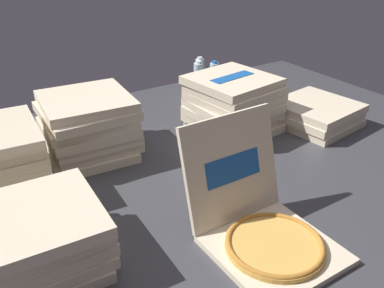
{
  "coord_description": "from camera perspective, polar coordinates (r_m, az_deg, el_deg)",
  "views": [
    {
      "loc": [
        -0.97,
        -1.35,
        1.04
      ],
      "look_at": [
        -0.03,
        0.1,
        0.14
      ],
      "focal_mm": 39.78,
      "sensor_mm": 36.0,
      "label": 1
    }
  ],
  "objects": [
    {
      "name": "ground_plane",
      "position": [
        1.96,
        2.27,
        -4.81
      ],
      "size": [
        3.2,
        2.4,
        0.02
      ],
      "primitive_type": "cube",
      "color": "#38383D"
    },
    {
      "name": "open_pizza_box",
      "position": [
        1.57,
        9.34,
        -10.5
      ],
      "size": [
        0.41,
        0.53,
        0.42
      ],
      "color": "beige",
      "rests_on": "ground_plane"
    },
    {
      "name": "pizza_stack_right_mid",
      "position": [
        2.36,
        5.54,
        5.31
      ],
      "size": [
        0.47,
        0.47,
        0.31
      ],
      "color": "beige",
      "rests_on": "ground_plane"
    },
    {
      "name": "pizza_stack_left_near",
      "position": [
        2.15,
        -13.78,
        2.29
      ],
      "size": [
        0.46,
        0.45,
        0.31
      ],
      "color": "beige",
      "rests_on": "ground_plane"
    },
    {
      "name": "pizza_stack_center_near",
      "position": [
        1.53,
        -20.07,
        -11.88
      ],
      "size": [
        0.45,
        0.44,
        0.22
      ],
      "color": "beige",
      "rests_on": "ground_plane"
    },
    {
      "name": "pizza_stack_right_far",
      "position": [
        2.55,
        16.24,
        3.89
      ],
      "size": [
        0.47,
        0.46,
        0.13
      ],
      "color": "beige",
      "rests_on": "ground_plane"
    },
    {
      "name": "water_bottle_0",
      "position": [
        2.94,
        1.04,
        9.19
      ],
      "size": [
        0.06,
        0.06,
        0.24
      ],
      "color": "silver",
      "rests_on": "ground_plane"
    },
    {
      "name": "water_bottle_1",
      "position": [
        2.85,
        3.0,
        8.6
      ],
      "size": [
        0.06,
        0.06,
        0.24
      ],
      "color": "silver",
      "rests_on": "ground_plane"
    },
    {
      "name": "water_bottle_2",
      "position": [
        2.85,
        0.84,
        8.6
      ],
      "size": [
        0.06,
        0.06,
        0.24
      ],
      "color": "silver",
      "rests_on": "ground_plane"
    }
  ]
}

